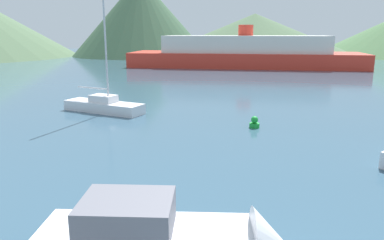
{
  "coord_description": "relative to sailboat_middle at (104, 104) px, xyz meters",
  "views": [
    {
      "loc": [
        0.05,
        -3.42,
        5.32
      ],
      "look_at": [
        -0.38,
        14.0,
        1.2
      ],
      "focal_mm": 35.0,
      "sensor_mm": 36.0,
      "label": 1
    }
  ],
  "objects": [
    {
      "name": "buoy_marker",
      "position": [
        9.66,
        -4.04,
        -0.24
      ],
      "size": [
        0.57,
        0.57,
        0.66
      ],
      "color": "green",
      "rests_on": "ground_plane"
    },
    {
      "name": "hill_east",
      "position": [
        18.92,
        64.55,
        4.2
      ],
      "size": [
        46.24,
        46.24,
        9.43
      ],
      "color": "#4C6647",
      "rests_on": "ground_plane"
    },
    {
      "name": "hill_central",
      "position": [
        -7.23,
        63.17,
        8.2
      ],
      "size": [
        31.25,
        31.25,
        17.43
      ],
      "color": "#38563D",
      "rests_on": "ground_plane"
    },
    {
      "name": "sailboat_middle",
      "position": [
        0.0,
        0.0,
        0.0
      ],
      "size": [
        5.91,
        3.91,
        10.07
      ],
      "rotation": [
        0.0,
        0.0,
        -0.45
      ],
      "color": "silver",
      "rests_on": "ground_plane"
    },
    {
      "name": "ferry_distant",
      "position": [
        13.35,
        33.9,
        1.58
      ],
      "size": [
        36.09,
        13.52,
        6.35
      ],
      "rotation": [
        0.0,
        0.0,
        -0.13
      ],
      "color": "red",
      "rests_on": "ground_plane"
    }
  ]
}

